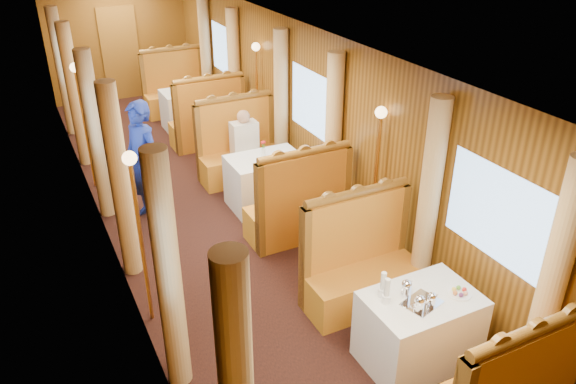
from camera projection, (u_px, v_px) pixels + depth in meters
floor at (218, 216)px, 7.98m from camera, size 3.00×12.00×0.01m
ceiling at (207, 38)px, 6.82m from camera, size 3.00×12.00×0.01m
wall_far at (119, 42)px, 12.15m from camera, size 3.00×0.01×2.50m
wall_left at (96, 154)px, 6.81m from camera, size 0.01×12.00×2.50m
wall_right at (313, 116)px, 7.99m from camera, size 0.01×12.00×2.50m
doorway_far at (121, 53)px, 12.25m from camera, size 0.80×0.04×2.00m
table_near at (419, 329)px, 5.33m from camera, size 1.05×0.72×0.75m
banquette_near_aft at (360, 269)px, 6.11m from camera, size 1.30×0.55×1.34m
table_mid at (266, 182)px, 8.10m from camera, size 1.05×0.72×0.75m
banquette_mid_fwd at (298, 209)px, 7.28m from camera, size 1.30×0.55×1.34m
banquette_mid_aft at (239, 153)px, 8.88m from camera, size 1.30×0.55×1.34m
table_far at (191, 109)px, 10.88m from camera, size 1.05×0.72×0.75m
banquette_far_fwd at (208, 124)px, 10.05m from camera, size 1.30×0.55×1.34m
banquette_far_aft at (176, 93)px, 11.66m from camera, size 1.30×0.55×1.34m
tea_tray at (422, 303)px, 5.07m from camera, size 0.40×0.35×0.01m
teapot_left at (419, 306)px, 4.95m from camera, size 0.18×0.14×0.13m
teapot_right at (431, 301)px, 5.02m from camera, size 0.16×0.13×0.11m
teapot_back at (406, 290)px, 5.15m from camera, size 0.19×0.17×0.13m
fruit_plate at (460, 293)px, 5.18m from camera, size 0.22×0.22×0.05m
cup_inboard at (386, 294)px, 5.03m from camera, size 0.08×0.08×0.26m
cup_outboard at (383, 287)px, 5.12m from camera, size 0.08×0.08×0.26m
rose_vase_mid at (263, 146)px, 7.86m from camera, size 0.06×0.06×0.36m
rose_vase_far at (190, 81)px, 10.65m from camera, size 0.06×0.06×0.36m
window_left_near at (181, 308)px, 3.94m from camera, size 0.01×1.20×0.90m
curtain_left_near_b at (168, 276)px, 4.73m from camera, size 0.22×0.22×2.35m
window_right_near at (496, 214)px, 5.12m from camera, size 0.01×1.20×0.90m
curtain_right_near_a at (551, 288)px, 4.59m from camera, size 0.22×0.22×2.35m
curtain_right_near_b at (428, 205)px, 5.82m from camera, size 0.22×0.22×2.35m
window_left_mid at (95, 139)px, 6.72m from camera, size 0.01×1.20×0.90m
curtain_left_mid_a at (120, 184)px, 6.27m from camera, size 0.22×0.22×2.35m
curtain_left_mid_b at (96, 137)px, 7.51m from camera, size 0.22×0.22×2.35m
window_right_mid at (312, 103)px, 7.89m from camera, size 0.01×1.20×0.90m
curtain_right_mid_a at (333, 141)px, 7.36m from camera, size 0.22×0.22×2.35m
curtain_right_mid_b at (281, 106)px, 8.60m from camera, size 0.22×0.22×2.35m
window_left_far at (59, 68)px, 9.49m from camera, size 0.01×1.20×0.90m
curtain_left_far_a at (75, 96)px, 9.04m from camera, size 0.22×0.22×2.35m
curtain_left_far_b at (63, 72)px, 10.28m from camera, size 0.22×0.22×2.35m
window_right_far at (224, 50)px, 10.67m from camera, size 0.01×1.20×0.90m
curtain_right_far_a at (234, 75)px, 10.13m from camera, size 0.22×0.22×2.35m
curtain_right_far_b at (206, 56)px, 11.37m from camera, size 0.22×0.22×2.35m
sconce_left_fore at (136, 205)px, 5.40m from camera, size 0.14×0.14×1.95m
sconce_right_fore at (378, 153)px, 6.50m from camera, size 0.14×0.14×1.95m
sconce_left_aft at (81, 101)px, 8.17m from camera, size 0.14×0.14×1.95m
sconce_right_aft at (257, 77)px, 9.28m from camera, size 0.14×0.14×1.95m
steward at (143, 162)px, 7.55m from camera, size 0.62×0.73×1.71m
passenger at (245, 140)px, 8.52m from camera, size 0.40×0.44×0.76m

